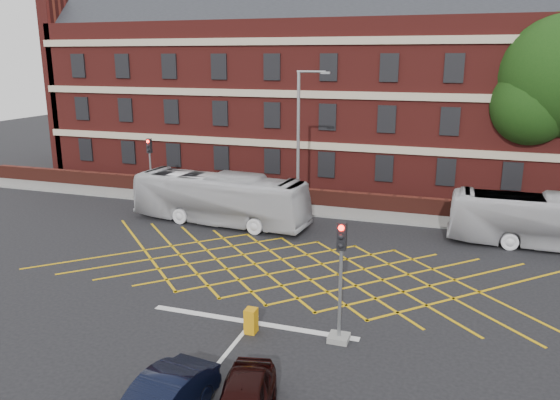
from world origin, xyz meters
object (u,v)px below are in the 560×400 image
(direction_signs, at_px, (168,181))
(bus_right, at_px, (551,221))
(deciduous_tree, at_px, (558,85))
(street_lamp, at_px, (299,174))
(traffic_light_near, at_px, (340,293))
(traffic_light_far, at_px, (151,176))
(utility_cabinet, at_px, (251,321))
(bus_left, at_px, (220,199))

(direction_signs, bearing_deg, bus_right, -5.37)
(deciduous_tree, height_order, street_lamp, deciduous_tree)
(traffic_light_near, bearing_deg, street_lamp, 112.46)
(street_lamp, bearing_deg, direction_signs, 166.55)
(bus_right, xyz_separation_m, traffic_light_near, (-8.13, -12.74, 0.37))
(deciduous_tree, height_order, traffic_light_far, deciduous_tree)
(deciduous_tree, xyz_separation_m, traffic_light_near, (-8.79, -20.90, -6.04))
(utility_cabinet, bearing_deg, street_lamp, 99.23)
(deciduous_tree, relative_size, utility_cabinet, 13.50)
(utility_cabinet, bearing_deg, direction_signs, 128.16)
(traffic_light_far, xyz_separation_m, street_lamp, (10.82, -1.74, 1.23))
(street_lamp, bearing_deg, traffic_light_far, 170.89)
(bus_left, xyz_separation_m, direction_signs, (-5.52, 3.64, -0.11))
(traffic_light_far, bearing_deg, utility_cabinet, -48.66)
(bus_left, height_order, direction_signs, bus_left)
(traffic_light_near, bearing_deg, direction_signs, 135.40)
(traffic_light_near, distance_m, utility_cabinet, 3.38)
(traffic_light_far, bearing_deg, street_lamp, -9.11)
(traffic_light_near, xyz_separation_m, traffic_light_far, (-16.01, 14.28, 0.00))
(bus_right, bearing_deg, traffic_light_far, 85.73)
(bus_right, xyz_separation_m, street_lamp, (-13.31, -0.19, 1.60))
(utility_cabinet, bearing_deg, bus_right, 49.57)
(bus_left, bearing_deg, utility_cabinet, -145.33)
(bus_left, xyz_separation_m, deciduous_tree, (18.41, 9.61, 6.32))
(direction_signs, bearing_deg, traffic_light_near, -44.60)
(bus_left, relative_size, utility_cabinet, 11.85)
(street_lamp, bearing_deg, bus_right, 0.83)
(bus_right, height_order, traffic_light_far, traffic_light_far)
(bus_left, height_order, bus_right, bus_left)
(bus_left, relative_size, street_lamp, 1.22)
(bus_left, relative_size, bus_right, 1.07)
(street_lamp, distance_m, utility_cabinet, 13.38)
(bus_right, bearing_deg, street_lamp, 90.22)
(bus_left, bearing_deg, deciduous_tree, -56.96)
(traffic_light_near, height_order, street_lamp, street_lamp)
(bus_left, height_order, traffic_light_near, traffic_light_near)
(bus_left, bearing_deg, traffic_light_near, -134.08)
(deciduous_tree, bearing_deg, bus_left, -152.43)
(bus_right, distance_m, deciduous_tree, 10.39)
(traffic_light_far, distance_m, direction_signs, 1.15)
(traffic_light_far, distance_m, utility_cabinet, 19.62)
(deciduous_tree, distance_m, street_lamp, 16.98)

